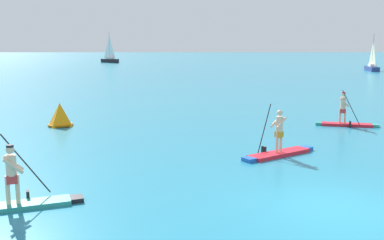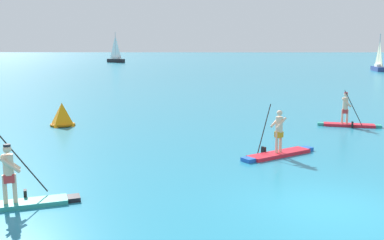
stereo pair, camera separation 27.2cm
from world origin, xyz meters
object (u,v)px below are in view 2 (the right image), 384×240
paddleboarder_far_right (348,120)px  sailboat_right_horizon (378,66)px  paddleboarder_near_left (13,195)px  race_marker_buoy (62,116)px  paddleboarder_mid_center (278,148)px  sailboat_left_horizon (116,58)px

paddleboarder_far_right → sailboat_right_horizon: 52.06m
paddleboarder_near_left → race_marker_buoy: 11.90m
paddleboarder_mid_center → paddleboarder_far_right: size_ratio=0.98×
sailboat_left_horizon → race_marker_buoy: bearing=125.5°
sailboat_right_horizon → sailboat_left_horizon: bearing=-115.9°
sailboat_left_horizon → sailboat_right_horizon: 56.23m
paddleboarder_far_right → sailboat_right_horizon: bearing=80.6°
race_marker_buoy → sailboat_right_horizon: 59.25m
sailboat_left_horizon → sailboat_right_horizon: sailboat_left_horizon is taller
race_marker_buoy → sailboat_right_horizon: size_ratio=0.23×
paddleboarder_near_left → paddleboarder_mid_center: paddleboarder_mid_center is taller
paddleboarder_mid_center → paddleboarder_far_right: paddleboarder_mid_center is taller
paddleboarder_near_left → paddleboarder_mid_center: size_ratio=1.07×
paddleboarder_mid_center → sailboat_left_horizon: bearing=-111.3°
race_marker_buoy → sailboat_left_horizon: size_ratio=0.19×
paddleboarder_near_left → sailboat_right_horizon: size_ratio=0.57×
paddleboarder_far_right → race_marker_buoy: size_ratio=2.36×
paddleboarder_near_left → paddleboarder_far_right: 17.01m
paddleboarder_mid_center → sailboat_right_horizon: bearing=-149.9°
sailboat_left_horizon → paddleboarder_near_left: bearing=125.8°
paddleboarder_near_left → paddleboarder_mid_center: bearing=14.9°
paddleboarder_far_right → paddleboarder_near_left: bearing=-123.0°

